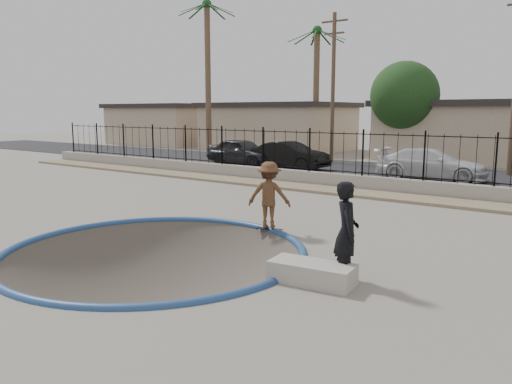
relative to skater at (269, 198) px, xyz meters
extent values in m
cube|color=slate|center=(-0.96, 9.76, -2.00)|extent=(120.00, 120.00, 2.20)
torus|color=navy|center=(-0.96, -3.24, -0.90)|extent=(7.04, 7.04, 0.20)
cube|color=#9C8966|center=(-0.96, 6.96, -0.84)|extent=(42.00, 1.60, 0.11)
cube|color=gray|center=(-0.96, 8.06, -0.60)|extent=(42.00, 0.45, 0.60)
cube|color=black|center=(-0.96, 8.06, -0.18)|extent=(40.00, 0.04, 0.03)
cube|color=black|center=(-0.96, 8.06, 1.40)|extent=(40.00, 0.04, 0.04)
cube|color=black|center=(-0.96, 14.76, -0.88)|extent=(90.00, 8.00, 0.04)
cube|color=tan|center=(-28.96, 24.26, 0.85)|extent=(10.00, 8.00, 3.50)
cube|color=#2C2623|center=(-28.96, 24.26, 2.80)|extent=(10.60, 8.60, 0.40)
cube|color=tan|center=(-15.96, 24.26, 0.85)|extent=(11.00, 8.00, 3.50)
cube|color=#2C2623|center=(-15.96, 24.26, 2.80)|extent=(11.60, 8.60, 0.40)
cube|color=tan|center=(-0.96, 24.26, 0.85)|extent=(10.00, 8.00, 3.50)
cube|color=#2C2623|center=(-0.96, 24.26, 2.80)|extent=(10.60, 8.60, 0.40)
cylinder|color=brown|center=(-17.96, 17.76, 4.60)|extent=(0.44, 0.44, 11.00)
sphere|color=#18451C|center=(-17.96, 17.76, 10.05)|extent=(0.70, 0.70, 0.70)
cylinder|color=brown|center=(-10.96, 21.76, 3.60)|extent=(0.44, 0.44, 9.00)
sphere|color=#18451C|center=(-10.96, 21.76, 8.05)|extent=(0.70, 0.70, 0.70)
cylinder|color=#473323|center=(-6.96, 16.76, 3.60)|extent=(0.24, 0.24, 9.00)
cube|color=#473323|center=(-6.96, 16.76, 7.60)|extent=(1.70, 0.10, 0.10)
cube|color=#473323|center=(-6.96, 16.76, 6.90)|extent=(1.30, 0.10, 0.10)
cylinder|color=#473323|center=(-3.96, 20.76, 0.60)|extent=(0.34, 0.34, 3.00)
sphere|color=#143311|center=(-3.96, 20.76, 3.30)|extent=(4.32, 4.32, 4.32)
imported|color=brown|center=(0.00, 0.00, 0.00)|extent=(1.33, 1.08, 1.79)
cube|color=black|center=(0.00, 0.00, -0.84)|extent=(0.77, 0.31, 0.02)
cylinder|color=silver|center=(-0.24, -0.11, -0.87)|extent=(0.05, 0.04, 0.05)
cylinder|color=silver|center=(-0.26, 0.03, -0.87)|extent=(0.05, 0.04, 0.05)
cylinder|color=silver|center=(0.26, -0.03, -0.87)|extent=(0.05, 0.04, 0.05)
cylinder|color=silver|center=(0.24, 0.11, -0.87)|extent=(0.05, 0.04, 0.05)
imported|color=black|center=(3.48, -2.42, 0.07)|extent=(0.78, 0.84, 1.92)
cube|color=#A7A194|center=(3.04, -2.95, -0.70)|extent=(1.67, 0.88, 0.40)
imported|color=black|center=(-10.85, 12.76, -0.08)|extent=(4.66, 2.01, 1.56)
imported|color=black|center=(-7.46, 12.76, -0.12)|extent=(4.57, 1.73, 1.49)
imported|color=silver|center=(0.40, 12.76, -0.13)|extent=(5.18, 2.42, 1.46)
camera|label=1|loc=(7.55, -10.87, 2.33)|focal=35.00mm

